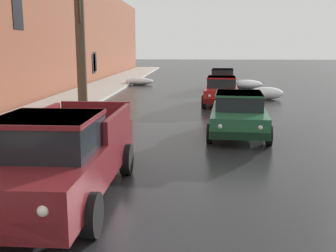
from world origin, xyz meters
TOP-DOWN VIEW (x-y plane):
  - left_sidewalk_slab at (-6.18, 18.00)m, footprint 3.13×80.00m
  - snow_bank_along_left_kerb at (4.40, 23.22)m, footprint 1.86×1.11m
  - snow_bank_along_right_kerb at (-3.94, 31.79)m, footprint 2.18×0.96m
  - snow_bank_far_right_pile at (3.99, 29.34)m, footprint 2.27×1.26m
  - bare_tree_mid_block at (-4.75, 18.32)m, footprint 2.26×3.48m
  - pickup_truck_maroon_approaching_near_lane at (-2.14, 7.35)m, footprint 2.12×5.39m
  - sedan_green_parked_kerbside_close at (1.84, 13.55)m, footprint 2.21×4.24m
  - sedan_red_parked_kerbside_mid at (1.74, 21.05)m, footprint 2.06×4.22m
  - sedan_black_parked_far_down_block at (2.31, 28.67)m, footprint 2.16×4.28m

SIDE VIEW (x-z plane):
  - left_sidewalk_slab at x=-6.18m, z-range 0.00..0.16m
  - snow_bank_along_right_kerb at x=-3.94m, z-range -0.01..0.56m
  - snow_bank_far_right_pile at x=3.99m, z-range 0.00..0.62m
  - snow_bank_along_left_kerb at x=4.40m, z-range -0.01..0.69m
  - sedan_red_parked_kerbside_mid at x=1.74m, z-range 0.04..1.46m
  - sedan_black_parked_far_down_block at x=2.31m, z-range 0.04..1.46m
  - sedan_green_parked_kerbside_close at x=1.84m, z-range 0.04..1.46m
  - pickup_truck_maroon_approaching_near_lane at x=-2.14m, z-range 0.00..1.76m
  - bare_tree_mid_block at x=-4.75m, z-range -0.09..7.85m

